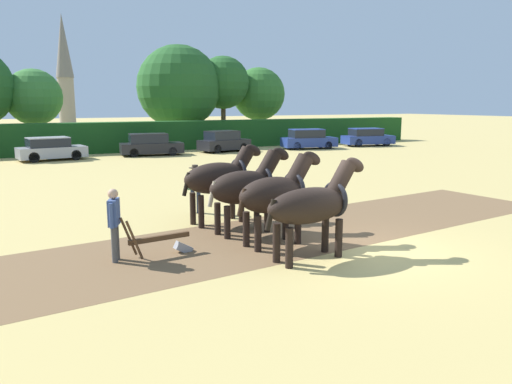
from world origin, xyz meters
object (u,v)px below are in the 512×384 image
object	(u,v)px
draft_horse_trail_right	(220,178)
farmer_at_plow	(114,219)
draft_horse_lead_left	(313,204)
church_spire	(65,69)
draft_horse_lead_right	(276,194)
farmer_beside_team	(195,185)
tree_center	(34,97)
parked_car_right	(224,142)
parked_car_far_right	(308,139)
parked_car_center_right	(151,145)
tree_center_right	(179,87)
plow	(165,242)
tree_right	(223,83)
draft_horse_trail_left	(246,186)
parked_car_center	(51,149)
parked_car_end_right	(367,137)
tree_far_right	(259,94)

from	to	relation	value
draft_horse_trail_right	farmer_at_plow	xyz separation A→B (m)	(-3.72, -2.37, -0.40)
draft_horse_lead_left	draft_horse_trail_right	xyz separation A→B (m)	(-0.47, 4.35, 0.09)
church_spire	draft_horse_lead_right	bearing A→B (deg)	-92.82
draft_horse_lead_left	farmer_beside_team	bearing A→B (deg)	90.30
draft_horse_lead_left	draft_horse_lead_right	world-z (taller)	draft_horse_lead_right
tree_center	draft_horse_lead_right	size ratio (longest dim) A/B	2.34
farmer_at_plow	parked_car_right	xyz separation A→B (m)	(13.11, 23.20, -0.25)
draft_horse_lead_right	farmer_at_plow	distance (m)	4.08
draft_horse_trail_right	parked_car_far_right	bearing A→B (deg)	44.54
draft_horse_lead_right	parked_car_center_right	world-z (taller)	draft_horse_lead_right
farmer_at_plow	farmer_beside_team	bearing A→B (deg)	71.45
parked_car_center_right	parked_car_right	distance (m)	5.65
tree_center_right	plow	distance (m)	33.99
draft_horse_trail_right	farmer_at_plow	world-z (taller)	draft_horse_trail_right
tree_center_right	parked_car_right	world-z (taller)	tree_center_right
tree_right	draft_horse_trail_left	distance (m)	33.24
draft_horse_lead_right	draft_horse_trail_left	world-z (taller)	draft_horse_lead_right
tree_center	tree_right	bearing A→B (deg)	-3.74
plow	parked_car_center	xyz separation A→B (m)	(-0.28, 23.23, 0.40)
plow	parked_car_center	size ratio (longest dim) A/B	0.41
plow	parked_car_end_right	distance (m)	33.62
church_spire	draft_horse_trail_right	world-z (taller)	church_spire
farmer_at_plow	parked_car_far_right	world-z (taller)	farmer_at_plow
farmer_beside_team	parked_car_right	world-z (taller)	farmer_beside_team
tree_far_right	draft_horse_trail_left	world-z (taller)	tree_far_right
tree_right	church_spire	world-z (taller)	church_spire
draft_horse_lead_right	parked_car_center_right	bearing A→B (deg)	75.86
parked_car_center_right	parked_car_end_right	world-z (taller)	parked_car_center_right
tree_right	parked_car_center_right	bearing A→B (deg)	-138.70
tree_center	parked_car_far_right	bearing A→B (deg)	-27.33
tree_center	parked_car_right	size ratio (longest dim) A/B	1.52
tree_center	draft_horse_lead_left	xyz separation A→B (m)	(3.44, -34.32, -2.79)
tree_center	church_spire	bearing A→B (deg)	78.57
church_spire	draft_horse_lead_left	world-z (taller)	church_spire
parked_car_center_right	draft_horse_trail_left	bearing A→B (deg)	-91.97
tree_far_right	draft_horse_trail_right	xyz separation A→B (m)	(-17.06, -29.62, -3.10)
tree_right	draft_horse_lead_right	world-z (taller)	tree_right
parked_car_center_right	draft_horse_trail_right	bearing A→B (deg)	-93.02
plow	farmer_beside_team	bearing A→B (deg)	54.24
tree_right	parked_car_center_right	size ratio (longest dim) A/B	1.76
draft_horse_lead_left	plow	bearing A→B (deg)	142.10
draft_horse_lead_right	farmer_beside_team	xyz separation A→B (m)	(-0.50, 4.56, -0.41)
draft_horse_trail_right	tree_center	bearing A→B (deg)	89.76
farmer_beside_team	plow	bearing A→B (deg)	-173.81
tree_center_right	parked_car_center	bearing A→B (deg)	-144.10
draft_horse_trail_right	parked_car_far_right	distance (m)	25.86
tree_right	parked_car_far_right	world-z (taller)	tree_right
church_spire	parked_car_far_right	size ratio (longest dim) A/B	3.45
draft_horse_lead_right	parked_car_far_right	distance (m)	27.98
draft_horse_trail_right	draft_horse_lead_right	bearing A→B (deg)	-89.83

